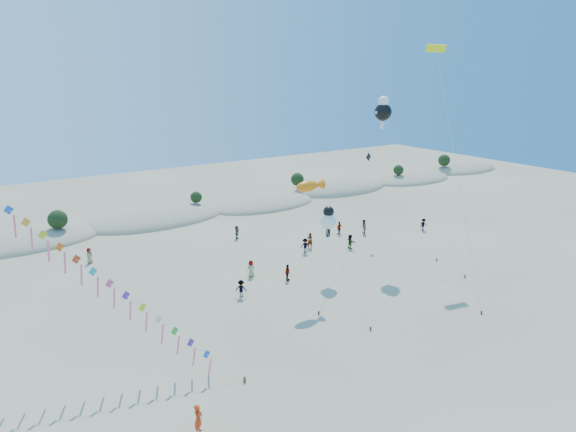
{
  "coord_description": "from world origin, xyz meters",
  "views": [
    {
      "loc": [
        -18.7,
        -16.03,
        18.64
      ],
      "look_at": [
        0.85,
        14.0,
        8.09
      ],
      "focal_mm": 30.0,
      "sensor_mm": 36.0,
      "label": 1
    }
  ],
  "objects": [
    {
      "name": "ground",
      "position": [
        0.0,
        0.0,
        0.0
      ],
      "size": [
        160.0,
        160.0,
        0.0
      ],
      "primitive_type": "plane",
      "color": "gray",
      "rests_on": "ground"
    },
    {
      "name": "parafoil_kite",
      "position": [
        20.62,
        17.61,
        20.62
      ],
      "size": [
        8.36,
        13.61,
        21.52
      ],
      "color": "#3F2D1E",
      "rests_on": "ground"
    },
    {
      "name": "dark_kite",
      "position": [
        18.97,
        21.85,
        7.03
      ],
      "size": [
        1.59,
        10.14,
        10.16
      ],
      "color": "#3F2D1E",
      "rests_on": "ground"
    },
    {
      "name": "beachgoers",
      "position": [
        9.52,
        24.72,
        0.81
      ],
      "size": [
        38.08,
        16.48,
        1.8
      ],
      "color": "slate",
      "rests_on": "ground"
    },
    {
      "name": "fish_kite",
      "position": [
        4.56,
        16.25,
        9.58
      ],
      "size": [
        2.71,
        8.96,
        10.08
      ],
      "color": "#3F2D1E",
      "rests_on": "ground"
    },
    {
      "name": "cartoon_kite_low",
      "position": [
        7.7,
        17.67,
        5.79
      ],
      "size": [
        6.0,
        6.48,
        7.02
      ],
      "color": "#3F2D1E",
      "rests_on": "ground"
    },
    {
      "name": "dune_ridge",
      "position": [
        1.06,
        45.14,
        0.11
      ],
      "size": [
        145.3,
        11.49,
        5.57
      ],
      "color": "gray",
      "rests_on": "ground"
    },
    {
      "name": "kite_train",
      "position": [
        -17.13,
        16.17,
        10.24
      ],
      "size": [
        19.84,
        16.49,
        19.74
      ],
      "color": "#3F2D1E",
      "rests_on": "ground"
    },
    {
      "name": "cartoon_kite_high",
      "position": [
        16.18,
        20.02,
        15.22
      ],
      "size": [
        3.48,
        10.69,
        16.63
      ],
      "color": "#3F2D1E",
      "rests_on": "ground"
    },
    {
      "name": "flyer_foreground",
      "position": [
        -10.91,
        4.77,
        0.87
      ],
      "size": [
        0.73,
        0.76,
        1.75
      ],
      "primitive_type": "imported",
      "rotation": [
        0.0,
        0.0,
        0.87
      ],
      "color": "red",
      "rests_on": "ground"
    }
  ]
}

